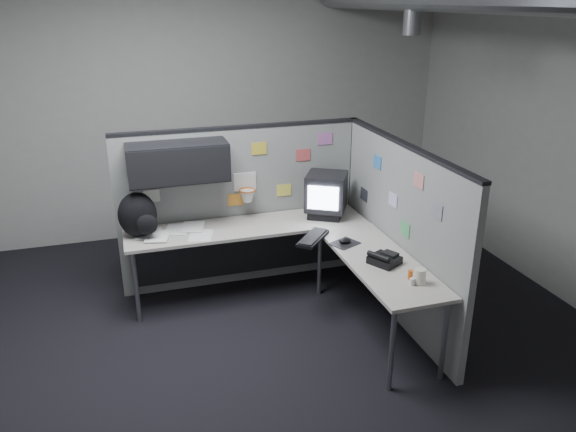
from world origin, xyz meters
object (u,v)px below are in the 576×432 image
object	(u,v)px
desk	(280,245)
keyboard	(313,238)
monitor	(326,194)
phone	(384,259)
backpack	(138,216)

from	to	relation	value
desk	keyboard	world-z (taller)	keyboard
monitor	phone	world-z (taller)	monitor
phone	keyboard	bearing A→B (deg)	102.69
backpack	monitor	bearing A→B (deg)	-9.68
backpack	phone	bearing A→B (deg)	-41.68
monitor	keyboard	world-z (taller)	monitor
keyboard	phone	distance (m)	0.74
desk	monitor	world-z (taller)	monitor
desk	keyboard	bearing A→B (deg)	-43.21
desk	keyboard	xyz separation A→B (m)	(0.24, -0.22, 0.14)
phone	desk	bearing A→B (deg)	107.21
desk	keyboard	size ratio (longest dim) A/B	5.44
monitor	phone	xyz separation A→B (m)	(0.07, -1.17, -0.18)
monitor	backpack	world-z (taller)	monitor
keyboard	backpack	bearing A→B (deg)	156.60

